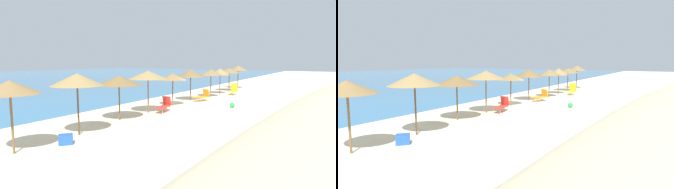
{
  "view_description": "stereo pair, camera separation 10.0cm",
  "coord_description": "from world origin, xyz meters",
  "views": [
    {
      "loc": [
        -19.43,
        -8.54,
        3.49
      ],
      "look_at": [
        -2.48,
        1.67,
        1.07
      ],
      "focal_mm": 29.9,
      "sensor_mm": 36.0,
      "label": 1
    },
    {
      "loc": [
        -19.38,
        -8.62,
        3.49
      ],
      "look_at": [
        -2.48,
        1.67,
        1.07
      ],
      "focal_mm": 29.9,
      "sensor_mm": 36.0,
      "label": 2
    }
  ],
  "objects": [
    {
      "name": "cooler_box",
      "position": [
        -11.92,
        0.98,
        0.21
      ],
      "size": [
        0.69,
        0.68,
        0.43
      ],
      "primitive_type": "cube",
      "rotation": [
        0.0,
        0.0,
        2.41
      ],
      "color": "blue",
      "rests_on": "ground_plane"
    },
    {
      "name": "ground_plane",
      "position": [
        0.0,
        0.0,
        0.0
      ],
      "size": [
        160.0,
        160.0,
        0.0
      ],
      "primitive_type": "plane",
      "color": "beige"
    },
    {
      "name": "lounge_chair_1",
      "position": [
        8.31,
        0.39,
        0.5
      ],
      "size": [
        1.36,
        0.69,
        1.18
      ],
      "rotation": [
        0.0,
        0.0,
        1.59
      ],
      "color": "yellow",
      "rests_on": "ground_plane"
    },
    {
      "name": "beach_umbrella_10",
      "position": [
        15.08,
        2.01,
        2.54
      ],
      "size": [
        2.34,
        2.34,
        2.86
      ],
      "color": "brown",
      "rests_on": "ground_plane"
    },
    {
      "name": "beach_umbrella_8",
      "position": [
        8.36,
        1.85,
        2.33
      ],
      "size": [
        2.05,
        2.05,
        2.68
      ],
      "color": "brown",
      "rests_on": "ground_plane"
    },
    {
      "name": "beach_umbrella_1",
      "position": [
        -13.71,
        1.69,
        2.51
      ],
      "size": [
        2.17,
        2.17,
        2.77
      ],
      "color": "brown",
      "rests_on": "ground_plane"
    },
    {
      "name": "beach_umbrella_6",
      "position": [
        2.34,
        2.28,
        2.39
      ],
      "size": [
        2.51,
        2.51,
        2.72
      ],
      "color": "brown",
      "rests_on": "ground_plane"
    },
    {
      "name": "beach_umbrella_5",
      "position": [
        -1.02,
        2.13,
        2.25
      ],
      "size": [
        2.09,
        2.09,
        2.51
      ],
      "color": "brown",
      "rests_on": "ground_plane"
    },
    {
      "name": "lounge_chair_2",
      "position": [
        -3.48,
        1.39,
        0.46
      ],
      "size": [
        1.66,
        0.81,
        1.02
      ],
      "rotation": [
        0.0,
        0.0,
        1.72
      ],
      "color": "red",
      "rests_on": "ground_plane"
    },
    {
      "name": "beach_umbrella_3",
      "position": [
        -7.05,
        2.25,
        2.33
      ],
      "size": [
        2.65,
        2.65,
        2.62
      ],
      "color": "brown",
      "rests_on": "ground_plane"
    },
    {
      "name": "beach_umbrella_2",
      "position": [
        -10.58,
        1.7,
        2.61
      ],
      "size": [
        2.44,
        2.44,
        2.9
      ],
      "color": "brown",
      "rests_on": "ground_plane"
    },
    {
      "name": "beach_ball",
      "position": [
        0.6,
        -2.05,
        0.19
      ],
      "size": [
        0.37,
        0.37,
        0.37
      ],
      "primitive_type": "sphere",
      "color": "green",
      "rests_on": "ground_plane"
    },
    {
      "name": "lounge_chair_0",
      "position": [
        2.52,
        1.26,
        0.45
      ],
      "size": [
        1.65,
        1.12,
        1.01
      ],
      "rotation": [
        0.0,
        0.0,
        1.23
      ],
      "color": "orange",
      "rests_on": "ground_plane"
    },
    {
      "name": "beach_umbrella_7",
      "position": [
        5.37,
        1.64,
        2.36
      ],
      "size": [
        2.18,
        2.18,
        2.64
      ],
      "color": "brown",
      "rests_on": "ground_plane"
    },
    {
      "name": "beach_umbrella_4",
      "position": [
        -4.31,
        2.12,
        2.53
      ],
      "size": [
        2.67,
        2.67,
        2.81
      ],
      "color": "brown",
      "rests_on": "ground_plane"
    },
    {
      "name": "beach_umbrella_9",
      "position": [
        11.61,
        1.96,
        2.33
      ],
      "size": [
        2.52,
        2.52,
        2.61
      ],
      "color": "brown",
      "rests_on": "ground_plane"
    }
  ]
}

